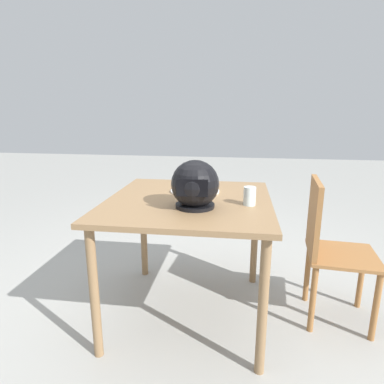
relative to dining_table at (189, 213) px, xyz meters
name	(u,v)px	position (x,y,z in m)	size (l,w,h in m)	color
ground_plane	(189,311)	(0.00, 0.00, -0.69)	(14.00, 14.00, 0.00)	#9E9E99
dining_table	(189,213)	(0.00, 0.00, 0.00)	(0.98, 1.04, 0.78)	olive
pizza_plate	(195,191)	(-0.01, -0.18, 0.10)	(0.32, 0.32, 0.01)	white
pizza	(195,188)	(-0.01, -0.18, 0.12)	(0.25, 0.25, 0.05)	tan
motorcycle_helmet	(195,185)	(-0.06, 0.17, 0.22)	(0.26, 0.26, 0.26)	black
drinking_glass	(250,196)	(-0.36, 0.08, 0.14)	(0.07, 0.07, 0.11)	silver
chair_side	(328,244)	(-0.85, -0.07, -0.18)	(0.44, 0.44, 0.90)	#996638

